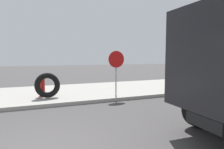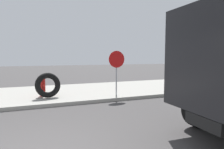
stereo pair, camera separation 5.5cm
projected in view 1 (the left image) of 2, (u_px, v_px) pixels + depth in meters
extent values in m
cube|color=#99968E|center=(33.00, 95.00, 9.61)|extent=(36.00, 5.00, 0.15)
cylinder|color=red|center=(42.00, 88.00, 8.90)|extent=(0.24, 0.24, 0.75)
sphere|color=red|center=(42.00, 78.00, 8.86)|extent=(0.27, 0.27, 0.27)
cylinder|color=red|center=(42.00, 87.00, 8.70)|extent=(0.11, 0.19, 0.11)
cylinder|color=red|center=(42.00, 85.00, 9.09)|extent=(0.11, 0.19, 0.11)
cylinder|color=red|center=(42.00, 89.00, 8.71)|extent=(0.13, 0.19, 0.13)
torus|color=black|center=(47.00, 85.00, 8.53)|extent=(1.13, 0.57, 1.10)
cylinder|color=gray|center=(116.00, 73.00, 9.06)|extent=(0.06, 0.06, 2.04)
cylinder|color=red|center=(116.00, 59.00, 8.97)|extent=(0.76, 0.02, 0.76)
cylinder|color=black|center=(202.00, 108.00, 5.40)|extent=(1.11, 0.35, 1.10)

